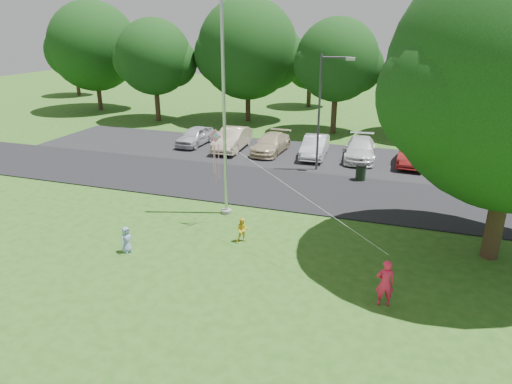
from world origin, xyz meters
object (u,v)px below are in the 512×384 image
(street_lamp, at_px, (324,103))
(child_yellow, at_px, (243,230))
(trash_can, at_px, (361,173))
(child_blue, at_px, (126,240))
(woman, at_px, (385,283))
(flagpole, at_px, (224,124))
(kite, at_px, (220,150))

(street_lamp, xyz_separation_m, child_yellow, (-1.18, -10.31, -3.50))
(trash_can, bearing_deg, child_blue, -123.50)
(woman, xyz_separation_m, child_yellow, (-5.66, 2.70, -0.27))
(child_blue, bearing_deg, child_yellow, -39.92)
(street_lamp, relative_size, child_blue, 6.41)
(trash_can, distance_m, child_blue, 13.61)
(flagpole, xyz_separation_m, trash_can, (5.35, 6.59, -3.70))
(street_lamp, height_order, child_blue, street_lamp)
(flagpole, distance_m, street_lamp, 8.31)
(child_blue, bearing_deg, street_lamp, -1.79)
(street_lamp, bearing_deg, flagpole, -117.77)
(woman, bearing_deg, street_lamp, -85.37)
(flagpole, xyz_separation_m, kite, (0.39, -1.42, -0.74))
(flagpole, height_order, child_yellow, flagpole)
(flagpole, relative_size, child_yellow, 9.91)
(trash_can, relative_size, woman, 0.60)
(flagpole, bearing_deg, child_yellow, -55.65)
(flagpole, xyz_separation_m, street_lamp, (2.90, 7.79, -0.16))
(child_yellow, relative_size, kite, 0.13)
(flagpole, distance_m, child_yellow, 4.77)
(woman, relative_size, child_blue, 1.49)
(child_blue, relative_size, kite, 0.14)
(trash_can, xyz_separation_m, child_blue, (-7.51, -11.35, 0.05))
(trash_can, bearing_deg, kite, -121.76)
(trash_can, height_order, woman, woman)
(child_yellow, bearing_deg, kite, 122.06)
(woman, height_order, kite, kite)
(flagpole, relative_size, street_lamp, 1.50)
(trash_can, height_order, child_yellow, child_yellow)
(street_lamp, bearing_deg, woman, -78.37)
(flagpole, bearing_deg, kite, -74.80)
(trash_can, bearing_deg, flagpole, -129.03)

